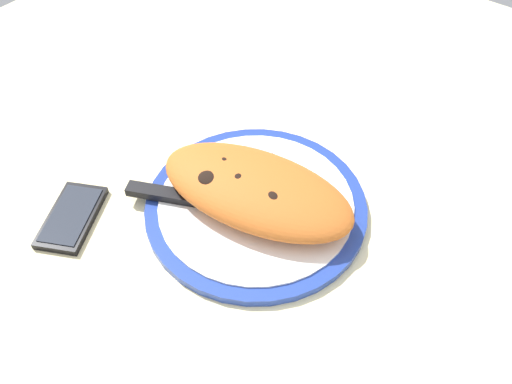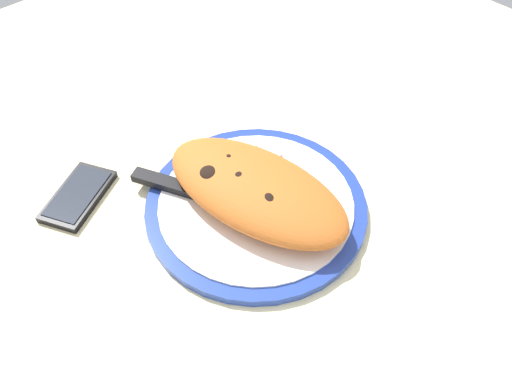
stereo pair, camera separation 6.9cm
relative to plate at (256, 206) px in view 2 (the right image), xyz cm
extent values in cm
cube|color=beige|center=(0.00, 0.00, -2.24)|extent=(150.00, 150.00, 3.00)
cylinder|color=#233D99|center=(0.00, 0.00, -0.12)|extent=(30.23, 30.23, 1.24)
cylinder|color=white|center=(0.00, 0.00, 0.65)|extent=(26.58, 26.58, 0.30)
ellipsoid|color=#C16023|center=(-0.33, -0.48, 3.28)|extent=(29.23, 18.31, 4.95)
ellipsoid|color=black|center=(5.18, 3.29, 4.96)|extent=(4.21, 4.21, 1.05)
ellipsoid|color=black|center=(1.89, 1.11, 5.31)|extent=(3.02, 3.02, 0.82)
ellipsoid|color=black|center=(-3.34, 0.90, 5.25)|extent=(2.81, 2.40, 0.85)
ellipsoid|color=black|center=(5.27, 0.05, 5.19)|extent=(2.43, 2.18, 0.71)
cube|color=silver|center=(-2.73, -6.42, 1.00)|extent=(13.48, 3.52, 0.40)
cube|color=silver|center=(5.89, -8.13, 1.00)|extent=(4.35, 2.93, 0.40)
cube|color=silver|center=(0.26, 2.13, 1.00)|extent=(12.06, 6.97, 0.40)
cube|color=black|center=(10.50, 7.12, 1.40)|extent=(10.01, 6.25, 1.20)
cube|color=black|center=(18.38, 16.83, -0.24)|extent=(10.60, 12.75, 1.00)
cube|color=#2D333D|center=(18.38, 16.83, 0.34)|extent=(9.16, 11.13, 0.16)
camera|label=1|loc=(-28.16, 35.71, 54.41)|focal=36.40mm
camera|label=2|loc=(-33.22, 31.06, 54.41)|focal=36.40mm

